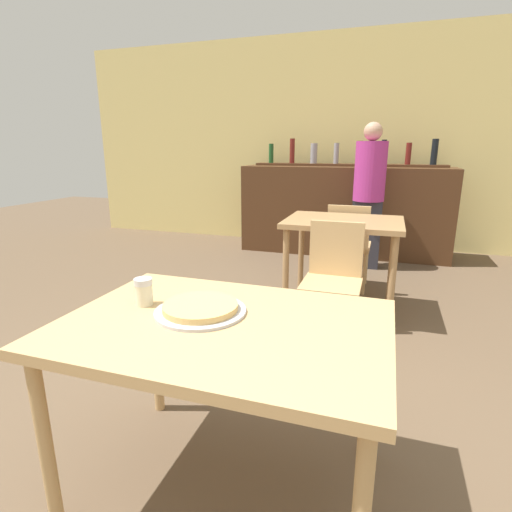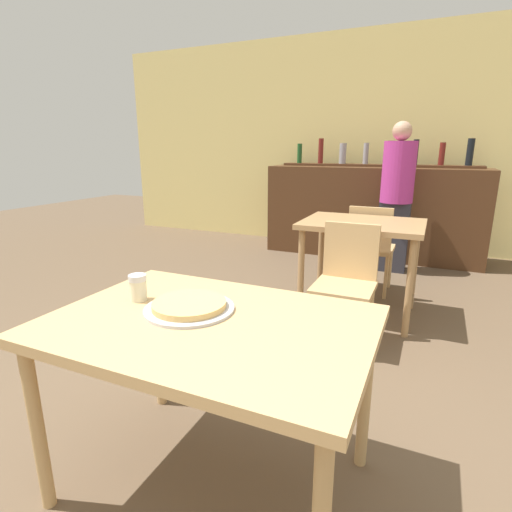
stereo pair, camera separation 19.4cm
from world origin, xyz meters
TOP-DOWN VIEW (x-y plane):
  - ground_plane at (0.00, 0.00)m, footprint 16.00×16.00m
  - wall_back at (0.00, 4.48)m, footprint 8.00×0.05m
  - dining_table_near at (0.00, 0.00)m, footprint 1.18×0.83m
  - dining_table_far at (0.21, 2.02)m, footprint 0.93×0.71m
  - bar_counter at (0.00, 3.98)m, footprint 2.60×0.56m
  - bar_back_shelf at (0.01, 4.12)m, footprint 2.39×0.24m
  - chair_far_side_front at (0.21, 1.49)m, footprint 0.40×0.40m
  - chair_far_side_back at (0.21, 2.55)m, footprint 0.40×0.40m
  - pizza_tray at (-0.12, 0.05)m, footprint 0.35×0.35m
  - cheese_shaker at (-0.36, 0.05)m, footprint 0.07×0.07m
  - person_standing at (0.32, 3.40)m, footprint 0.34×0.34m

SIDE VIEW (x-z plane):
  - ground_plane at x=0.00m, z-range 0.00..0.00m
  - chair_far_side_front at x=0.21m, z-range 0.07..0.90m
  - chair_far_side_back at x=0.21m, z-range 0.07..0.90m
  - bar_counter at x=0.00m, z-range 0.00..1.11m
  - dining_table_near at x=0.00m, z-range 0.29..1.02m
  - dining_table_far at x=0.21m, z-range 0.28..1.06m
  - pizza_tray at x=-0.12m, z-range 0.73..0.76m
  - cheese_shaker at x=-0.36m, z-range 0.73..0.84m
  - person_standing at x=0.32m, z-range 0.06..1.67m
  - bar_back_shelf at x=0.01m, z-range 1.01..1.36m
  - wall_back at x=0.00m, z-range 0.00..2.80m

